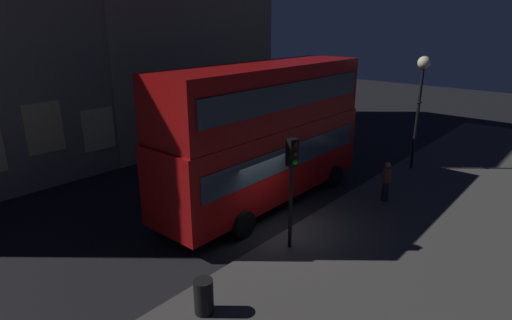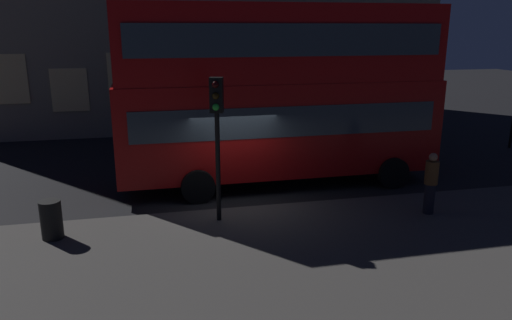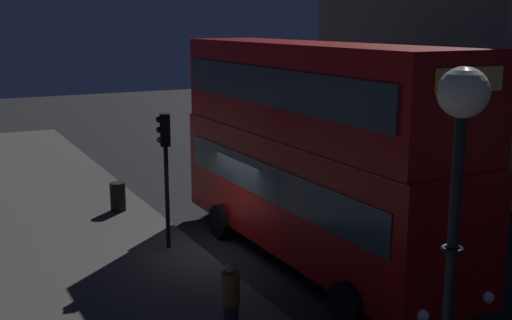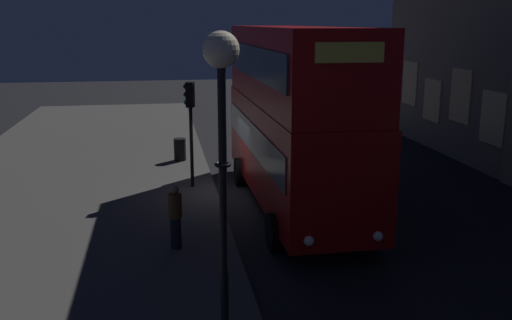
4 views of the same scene
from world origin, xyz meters
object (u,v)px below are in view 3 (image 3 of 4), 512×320
at_px(street_lamp, 458,169).
at_px(litter_bin, 118,197).
at_px(traffic_light_near_kerb, 165,152).
at_px(pedestrian, 231,302).
at_px(double_decker_bus, 313,144).

xyz_separation_m(street_lamp, litter_bin, (-14.22, -0.24, -3.84)).
distance_m(traffic_light_near_kerb, pedestrian, 5.86).
height_order(traffic_light_near_kerb, litter_bin, traffic_light_near_kerb).
xyz_separation_m(street_lamp, pedestrian, (-4.70, -0.71, -3.45)).
bearing_deg(litter_bin, street_lamp, 0.97).
bearing_deg(traffic_light_near_kerb, double_decker_bus, 67.60).
height_order(double_decker_bus, street_lamp, street_lamp).
bearing_deg(pedestrian, double_decker_bus, 172.01).
distance_m(double_decker_bus, traffic_light_near_kerb, 3.90).
relative_size(traffic_light_near_kerb, pedestrian, 2.20).
relative_size(traffic_light_near_kerb, street_lamp, 0.67).
xyz_separation_m(traffic_light_near_kerb, litter_bin, (-3.98, -0.26, -2.17)).
distance_m(double_decker_bus, pedestrian, 5.36).
bearing_deg(street_lamp, double_decker_bus, 158.63).
height_order(pedestrian, litter_bin, pedestrian).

